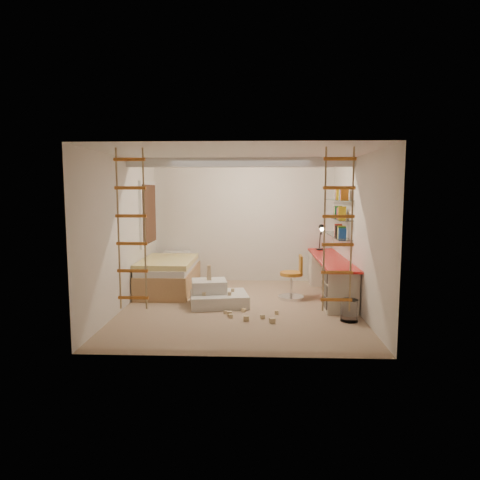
{
  "coord_description": "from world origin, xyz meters",
  "views": [
    {
      "loc": [
        0.3,
        -7.29,
        2.03
      ],
      "look_at": [
        0.0,
        0.3,
        1.15
      ],
      "focal_mm": 32.0,
      "sensor_mm": 36.0,
      "label": 1
    }
  ],
  "objects_px": {
    "desk": "(330,276)",
    "swivel_chair": "(293,283)",
    "play_platform": "(216,296)",
    "bed": "(169,274)"
  },
  "relations": [
    {
      "from": "desk",
      "to": "play_platform",
      "type": "xyz_separation_m",
      "value": [
        -2.14,
        -0.73,
        -0.23
      ]
    },
    {
      "from": "swivel_chair",
      "to": "play_platform",
      "type": "bearing_deg",
      "value": -160.04
    },
    {
      "from": "swivel_chair",
      "to": "play_platform",
      "type": "distance_m",
      "value": 1.49
    },
    {
      "from": "desk",
      "to": "swivel_chair",
      "type": "distance_m",
      "value": 0.78
    },
    {
      "from": "bed",
      "to": "swivel_chair",
      "type": "xyz_separation_m",
      "value": [
        2.46,
        -0.59,
        -0.03
      ]
    },
    {
      "from": "bed",
      "to": "swivel_chair",
      "type": "bearing_deg",
      "value": -13.51
    },
    {
      "from": "bed",
      "to": "desk",
      "type": "bearing_deg",
      "value": -6.49
    },
    {
      "from": "desk",
      "to": "swivel_chair",
      "type": "xyz_separation_m",
      "value": [
        -0.74,
        -0.23,
        -0.1
      ]
    },
    {
      "from": "swivel_chair",
      "to": "desk",
      "type": "bearing_deg",
      "value": 17.03
    },
    {
      "from": "play_platform",
      "to": "desk",
      "type": "bearing_deg",
      "value": 18.96
    }
  ]
}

